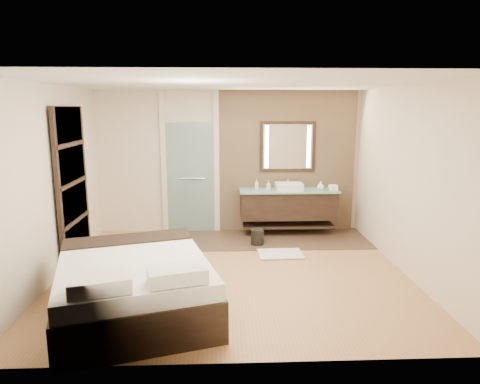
{
  "coord_description": "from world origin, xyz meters",
  "views": [
    {
      "loc": [
        -0.14,
        -5.9,
        2.38
      ],
      "look_at": [
        0.13,
        0.6,
        1.09
      ],
      "focal_mm": 32.0,
      "sensor_mm": 36.0,
      "label": 1
    }
  ],
  "objects_px": {
    "mirror_unit": "(288,147)",
    "vanity": "(288,204)",
    "bed": "(134,285)",
    "waste_bin": "(257,237)"
  },
  "relations": [
    {
      "from": "mirror_unit",
      "to": "vanity",
      "type": "bearing_deg",
      "value": -90.0
    },
    {
      "from": "bed",
      "to": "waste_bin",
      "type": "xyz_separation_m",
      "value": [
        1.65,
        2.45,
        -0.19
      ]
    },
    {
      "from": "bed",
      "to": "vanity",
      "type": "bearing_deg",
      "value": 37.28
    },
    {
      "from": "vanity",
      "to": "bed",
      "type": "relative_size",
      "value": 0.74
    },
    {
      "from": "vanity",
      "to": "mirror_unit",
      "type": "bearing_deg",
      "value": 90.0
    },
    {
      "from": "vanity",
      "to": "bed",
      "type": "distance_m",
      "value": 3.84
    },
    {
      "from": "mirror_unit",
      "to": "waste_bin",
      "type": "height_order",
      "value": "mirror_unit"
    },
    {
      "from": "bed",
      "to": "waste_bin",
      "type": "height_order",
      "value": "bed"
    },
    {
      "from": "bed",
      "to": "mirror_unit",
      "type": "bearing_deg",
      "value": 39.3
    },
    {
      "from": "waste_bin",
      "to": "vanity",
      "type": "bearing_deg",
      "value": 44.78
    }
  ]
}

